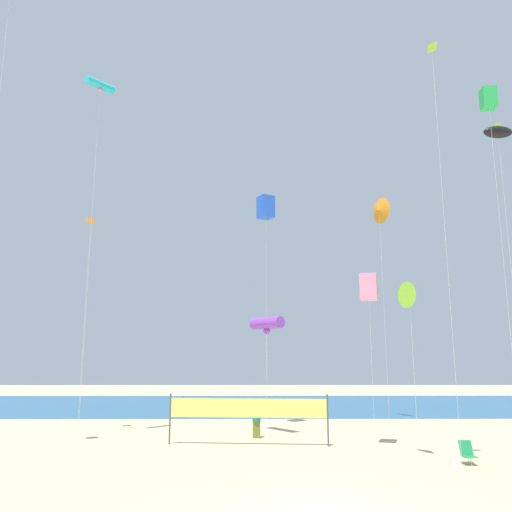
{
  "coord_description": "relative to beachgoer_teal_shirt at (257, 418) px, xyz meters",
  "views": [
    {
      "loc": [
        -2.0,
        -15.36,
        4.27
      ],
      "look_at": [
        -1.86,
        8.72,
        8.93
      ],
      "focal_mm": 35.86,
      "sensor_mm": 36.0,
      "label": 1
    }
  ],
  "objects": [
    {
      "name": "ground_plane",
      "position": [
        1.81,
        -12.61,
        -0.99
      ],
      "size": [
        120.0,
        120.0,
        0.0
      ],
      "primitive_type": "plane",
      "color": "#D1BC89"
    },
    {
      "name": "ocean_band",
      "position": [
        1.81,
        18.01,
        -0.98
      ],
      "size": [
        120.0,
        20.0,
        0.01
      ],
      "primitive_type": "cube",
      "color": "#28608C",
      "rests_on": "ground"
    },
    {
      "name": "beachgoer_teal_shirt",
      "position": [
        0.0,
        0.0,
        0.0
      ],
      "size": [
        0.42,
        0.42,
        1.85
      ],
      "rotation": [
        0.0,
        0.0,
        5.19
      ],
      "color": "olive",
      "rests_on": "ground"
    },
    {
      "name": "folding_beach_chair",
      "position": [
        8.37,
        -6.55,
        -0.52
      ],
      "size": [
        0.52,
        0.65,
        0.89
      ],
      "rotation": [
        0.0,
        0.0,
        -0.18
      ],
      "color": "#1E8C4C",
      "rests_on": "ground"
    },
    {
      "name": "volleyball_net",
      "position": [
        -0.43,
        -2.2,
        0.64
      ],
      "size": [
        7.73,
        0.73,
        2.4
      ],
      "color": "#4C4C51",
      "rests_on": "ground"
    },
    {
      "name": "beach_handbag",
      "position": [
        7.64,
        -7.08,
        -0.83
      ],
      "size": [
        0.38,
        0.19,
        0.31
      ],
      "primitive_type": "cube",
      "color": "white",
      "rests_on": "ground"
    },
    {
      "name": "kite_violet_diamond",
      "position": [
        -11.9,
        -6.18,
        20.01
      ],
      "size": [
        0.88,
        0.87,
        21.6
      ],
      "color": "silver",
      "rests_on": "ground"
    },
    {
      "name": "kite_black_inflatable",
      "position": [
        12.02,
        -4.23,
        14.16
      ],
      "size": [
        1.9,
        1.13,
        15.65
      ],
      "color": "silver",
      "rests_on": "ground"
    },
    {
      "name": "kite_orange_delta",
      "position": [
        8.55,
        6.05,
        13.08
      ],
      "size": [
        1.06,
        1.76,
        14.98
      ],
      "color": "silver",
      "rests_on": "ground"
    },
    {
      "name": "kite_violet_tube",
      "position": [
        0.6,
        1.2,
        5.02
      ],
      "size": [
        1.99,
        2.31,
        6.37
      ],
      "color": "silver",
      "rests_on": "ground"
    },
    {
      "name": "kite_blue_box",
      "position": [
        0.61,
        3.31,
        12.49
      ],
      "size": [
        1.19,
        1.19,
        14.19
      ],
      "color": "silver",
      "rests_on": "ground"
    },
    {
      "name": "kite_lime_diamond",
      "position": [
        7.34,
        -8.51,
        14.95
      ],
      "size": [
        0.55,
        0.55,
        17.19
      ],
      "color": "silver",
      "rests_on": "ground"
    },
    {
      "name": "kite_cyan_tube",
      "position": [
        -8.86,
        -1.38,
        18.2
      ],
      "size": [
        1.47,
        1.54,
        19.51
      ],
      "color": "silver",
      "rests_on": "ground"
    },
    {
      "name": "kite_pink_box",
      "position": [
        5.47,
        -3.16,
        6.54
      ],
      "size": [
        1.01,
        1.01,
        8.18
      ],
      "color": "silver",
      "rests_on": "ground"
    },
    {
      "name": "kite_lime_delta",
      "position": [
        6.67,
        -5.73,
        5.84
      ],
      "size": [
        0.77,
        1.18,
        7.42
      ],
      "color": "silver",
      "rests_on": "ground"
    },
    {
      "name": "kite_orange_diamond",
      "position": [
        -9.77,
        1.27,
        10.9
      ],
      "size": [
        0.8,
        0.8,
        12.26
      ],
      "color": "silver",
      "rests_on": "ground"
    },
    {
      "name": "kite_green_box",
      "position": [
        10.24,
        -7.14,
        14.39
      ],
      "size": [
        0.64,
        0.64,
        15.9
      ],
      "color": "silver",
      "rests_on": "ground"
    }
  ]
}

